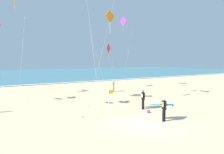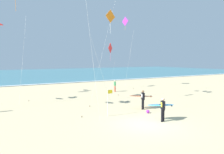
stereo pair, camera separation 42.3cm
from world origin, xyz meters
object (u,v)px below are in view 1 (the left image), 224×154
kite_diamond_scarlet_distant (109,49)px  kite_diamond_amber_mid (109,19)px  lifeguard_flag (109,100)px  kite_diamond_violet_outer (123,23)px  bystander_green_top (113,86)px  surfer_lead (142,97)px  beach_ball (148,111)px  surfer_trailing (163,106)px

kite_diamond_scarlet_distant → kite_diamond_amber_mid: bearing=-120.3°
lifeguard_flag → kite_diamond_violet_outer: bearing=51.8°
kite_diamond_amber_mid → lifeguard_flag: bearing=-121.3°
bystander_green_top → lifeguard_flag: (-7.04, -10.62, 0.45)m
kite_diamond_amber_mid → bystander_green_top: size_ratio=5.84×
surfer_lead → kite_diamond_amber_mid: (-1.09, 3.84, 7.31)m
kite_diamond_amber_mid → kite_diamond_violet_outer: size_ratio=0.85×
surfer_lead → beach_ball: bearing=-110.7°
beach_ball → lifeguard_flag: bearing=165.1°
surfer_lead → beach_ball: 1.82m
bystander_green_top → surfer_lead: bearing=-107.9°
bystander_green_top → lifeguard_flag: bearing=-123.5°
surfer_trailing → lifeguard_flag: 4.08m
beach_ball → kite_diamond_amber_mid: bearing=95.7°
kite_diamond_scarlet_distant → beach_ball: kite_diamond_scarlet_distant is taller
surfer_trailing → kite_diamond_amber_mid: kite_diamond_amber_mid is taller
surfer_lead → bystander_green_top: (3.24, 10.01, -0.24)m
kite_diamond_amber_mid → bystander_green_top: bearing=54.9°
bystander_green_top → beach_ball: bearing=-108.3°
surfer_lead → surfer_trailing: same height
surfer_lead → kite_diamond_amber_mid: 8.33m
kite_diamond_scarlet_distant → beach_ball: size_ratio=24.41×
surfer_lead → beach_ball: surfer_lead is taller
bystander_green_top → lifeguard_flag: size_ratio=0.76×
kite_diamond_amber_mid → bystander_green_top: kite_diamond_amber_mid is taller
surfer_trailing → kite_diamond_violet_outer: size_ratio=0.19×
kite_diamond_violet_outer → beach_ball: 19.07m
surfer_trailing → surfer_lead: bearing=72.7°
surfer_lead → kite_diamond_violet_outer: kite_diamond_violet_outer is taller
kite_diamond_amber_mid → kite_diamond_violet_outer: 12.35m
kite_diamond_violet_outer → surfer_lead: bearing=-118.1°
bystander_green_top → lifeguard_flag: 12.75m
kite_diamond_violet_outer → lifeguard_flag: 19.44m
kite_diamond_scarlet_distant → bystander_green_top: kite_diamond_scarlet_distant is taller
kite_diamond_violet_outer → lifeguard_flag: bearing=-128.2°
bystander_green_top → kite_diamond_amber_mid: bearing=-125.1°
surfer_lead → kite_diamond_violet_outer: (6.96, 13.06, 8.88)m
lifeguard_flag → beach_ball: lifeguard_flag is taller
lifeguard_flag → kite_diamond_amber_mid: bearing=58.7°
surfer_lead → bystander_green_top: surfer_lead is taller
kite_diamond_amber_mid → beach_ball: kite_diamond_amber_mid is taller
kite_diamond_amber_mid → kite_diamond_scarlet_distant: kite_diamond_amber_mid is taller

